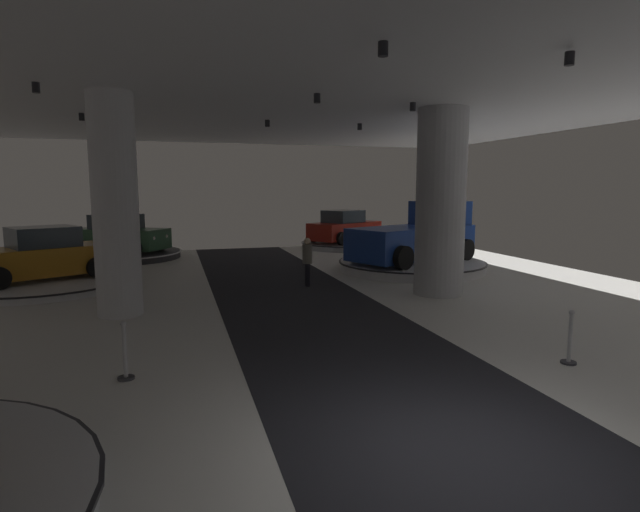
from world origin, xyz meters
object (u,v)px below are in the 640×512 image
object	(u,v)px
display_platform_deep_left	(121,255)
display_car_deep_left	(119,235)
column_left	(115,206)
pickup_truck_far_right	(418,237)
display_car_far_left	(41,256)
visitor_walking_near	(307,259)
column_right	(441,203)
display_platform_deep_right	(345,244)
display_car_deep_right	(345,228)
display_platform_far_right	(411,265)
display_platform_far_left	(42,283)

from	to	relation	value
display_platform_deep_left	display_car_deep_left	bearing A→B (deg)	148.43
column_left	display_car_deep_left	xyz separation A→B (m)	(-1.03, 11.12, -1.68)
pickup_truck_far_right	display_car_far_left	distance (m)	13.34
display_car_far_left	visitor_walking_near	size ratio (longest dim) A/B	2.86
display_car_far_left	column_right	bearing A→B (deg)	-21.11
pickup_truck_far_right	display_car_deep_left	size ratio (longest dim) A/B	1.26
column_right	pickup_truck_far_right	xyz separation A→B (m)	(1.51, 4.37, -1.45)
display_car_deep_left	display_platform_deep_right	world-z (taller)	display_car_deep_left
display_platform_deep_left	visitor_walking_near	xyz separation A→B (m)	(6.53, -8.74, 0.73)
display_car_deep_left	display_car_far_left	bearing A→B (deg)	-105.24
display_car_far_left	display_car_deep_right	world-z (taller)	display_car_deep_right
display_platform_far_right	visitor_walking_near	xyz separation A→B (m)	(-4.71, -1.93, 0.70)
column_left	visitor_walking_near	world-z (taller)	column_left
column_right	display_car_deep_right	size ratio (longest dim) A/B	1.22
pickup_truck_far_right	display_platform_far_left	world-z (taller)	pickup_truck_far_right
pickup_truck_far_right	display_platform_deep_left	distance (m)	13.37
display_car_deep_left	display_platform_far_left	bearing A→B (deg)	-105.43
display_platform_far_right	display_platform_deep_left	size ratio (longest dim) A/B	1.06
display_car_deep_left	visitor_walking_near	world-z (taller)	display_car_deep_left
pickup_truck_far_right	display_car_far_left	size ratio (longest dim) A/B	1.25
display_platform_deep_right	visitor_walking_near	world-z (taller)	visitor_walking_near
column_right	pickup_truck_far_right	distance (m)	4.85
display_car_far_left	pickup_truck_far_right	bearing A→B (deg)	-0.82
visitor_walking_near	display_platform_deep_right	bearing A→B (deg)	64.68
display_platform_far_right	display_platform_far_left	size ratio (longest dim) A/B	1.00
display_platform_far_right	display_car_far_left	size ratio (longest dim) A/B	1.25
column_left	visitor_walking_near	size ratio (longest dim) A/B	3.46
display_platform_deep_left	visitor_walking_near	bearing A→B (deg)	-53.23
column_right	visitor_walking_near	xyz separation A→B (m)	(-3.49, 2.31, -1.84)
column_left	display_car_far_left	world-z (taller)	column_left
display_car_deep_right	visitor_walking_near	size ratio (longest dim) A/B	2.85
display_platform_deep_left	display_car_deep_right	distance (m)	11.30
column_right	column_left	world-z (taller)	same
display_car_deep_right	visitor_walking_near	distance (m)	10.96
display_platform_far_right	display_platform_far_left	distance (m)	13.07
column_right	visitor_walking_near	bearing A→B (deg)	146.50
column_right	display_platform_deep_left	size ratio (longest dim) A/B	1.03
display_car_far_left	visitor_walking_near	world-z (taller)	display_car_far_left
column_left	pickup_truck_far_right	xyz separation A→B (m)	(10.53, 4.43, -1.45)
display_platform_far_left	display_car_far_left	size ratio (longest dim) A/B	1.25
pickup_truck_far_right	display_platform_far_left	size ratio (longest dim) A/B	1.00
column_right	display_platform_far_left	distance (m)	12.96
column_left	display_car_far_left	xyz separation A→B (m)	(-2.80, 4.62, -1.73)
display_car_far_left	display_platform_deep_left	bearing A→B (deg)	74.51
display_platform_deep_left	visitor_walking_near	world-z (taller)	visitor_walking_near
column_right	pickup_truck_far_right	size ratio (longest dim) A/B	0.97
pickup_truck_far_right	display_platform_far_left	xyz separation A→B (m)	(-13.36, 0.18, -1.16)
display_car_deep_left	display_platform_deep_right	bearing A→B (deg)	5.98
display_platform_far_right	display_platform_deep_right	distance (m)	8.00
column_right	display_platform_deep_right	xyz separation A→B (m)	(1.21, 12.25, -2.58)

